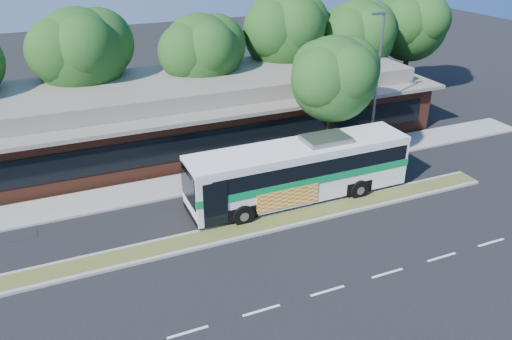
% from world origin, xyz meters
% --- Properties ---
extents(ground, '(120.00, 120.00, 0.00)m').
position_xyz_m(ground, '(0.00, 0.00, 0.00)').
color(ground, black).
rests_on(ground, ground).
extents(median_strip, '(26.00, 1.10, 0.15)m').
position_xyz_m(median_strip, '(0.00, 0.60, 0.07)').
color(median_strip, '#454D20').
rests_on(median_strip, ground).
extents(sidewalk, '(44.00, 2.60, 0.12)m').
position_xyz_m(sidewalk, '(0.00, 6.40, 0.06)').
color(sidewalk, gray).
rests_on(sidewalk, ground).
extents(plaza_building, '(33.20, 11.20, 4.45)m').
position_xyz_m(plaza_building, '(0.00, 12.99, 2.13)').
color(plaza_building, '#592A1C').
rests_on(plaza_building, ground).
extents(lamp_post, '(0.93, 0.18, 9.07)m').
position_xyz_m(lamp_post, '(9.56, 6.00, 4.90)').
color(lamp_post, slate).
rests_on(lamp_post, ground).
extents(tree_bg_b, '(6.69, 6.00, 9.00)m').
position_xyz_m(tree_bg_b, '(-6.57, 16.14, 6.14)').
color(tree_bg_b, black).
rests_on(tree_bg_b, ground).
extents(tree_bg_c, '(6.24, 5.60, 8.26)m').
position_xyz_m(tree_bg_c, '(1.40, 15.13, 5.59)').
color(tree_bg_c, black).
rests_on(tree_bg_c, ground).
extents(tree_bg_d, '(6.91, 6.20, 9.37)m').
position_xyz_m(tree_bg_d, '(8.45, 16.15, 6.42)').
color(tree_bg_d, black).
rests_on(tree_bg_d, ground).
extents(tree_bg_e, '(6.47, 5.80, 8.50)m').
position_xyz_m(tree_bg_e, '(14.42, 15.14, 5.74)').
color(tree_bg_e, black).
rests_on(tree_bg_e, ground).
extents(tree_bg_f, '(6.69, 6.00, 8.92)m').
position_xyz_m(tree_bg_f, '(20.43, 16.14, 6.06)').
color(tree_bg_f, black).
rests_on(tree_bg_f, ground).
extents(transit_bus, '(12.43, 2.99, 3.48)m').
position_xyz_m(transit_bus, '(2.50, 2.40, 1.94)').
color(transit_bus, silver).
rests_on(transit_bus, ground).
extents(sidewalk_tree, '(5.54, 4.97, 8.11)m').
position_xyz_m(sidewalk_tree, '(6.36, 5.42, 5.74)').
color(sidewalk_tree, black).
rests_on(sidewalk_tree, ground).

